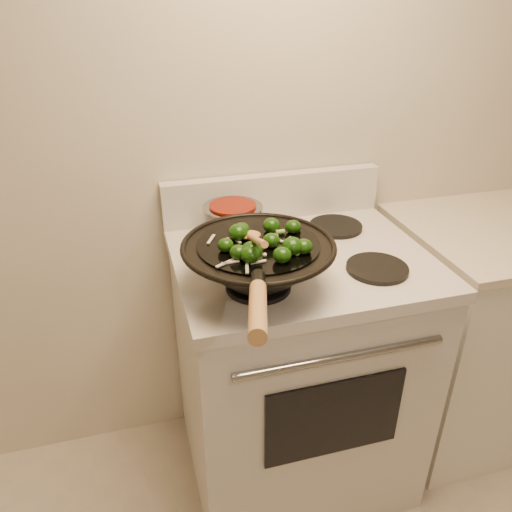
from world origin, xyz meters
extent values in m
plane|color=beige|center=(0.00, 1.50, 1.30)|extent=(3.50, 0.00, 3.50)
cube|color=silver|center=(-0.22, 1.17, 0.44)|extent=(0.76, 0.64, 0.88)
cube|color=silver|center=(-0.22, 1.17, 0.90)|extent=(0.78, 0.66, 0.04)
cube|color=silver|center=(-0.22, 1.47, 1.00)|extent=(0.78, 0.05, 0.16)
cylinder|color=gray|center=(-0.22, 0.84, 0.78)|extent=(0.60, 0.02, 0.02)
cube|color=black|center=(-0.22, 0.84, 0.55)|extent=(0.42, 0.01, 0.28)
cylinder|color=black|center=(-0.40, 1.02, 0.93)|extent=(0.18, 0.18, 0.01)
cylinder|color=black|center=(-0.04, 1.02, 0.93)|extent=(0.18, 0.18, 0.01)
cylinder|color=black|center=(-0.40, 1.32, 0.93)|extent=(0.18, 0.18, 0.01)
cylinder|color=black|center=(-0.04, 1.32, 0.93)|extent=(0.18, 0.18, 0.01)
cube|color=white|center=(0.64, 1.20, 0.44)|extent=(0.83, 0.60, 0.88)
torus|color=black|center=(-0.40, 1.02, 1.05)|extent=(0.41, 0.41, 0.01)
cylinder|color=black|center=(-0.40, 1.02, 1.05)|extent=(0.32, 0.32, 0.01)
cylinder|color=black|center=(-0.46, 0.80, 1.08)|extent=(0.05, 0.07, 0.04)
cylinder|color=#AC7944|center=(-0.50, 0.67, 1.10)|extent=(0.09, 0.22, 0.06)
ellipsoid|color=#113408|center=(-0.29, 1.06, 1.07)|extent=(0.04, 0.04, 0.04)
cylinder|color=#4A8530|center=(-0.27, 1.06, 1.06)|extent=(0.02, 0.02, 0.02)
ellipsoid|color=#113408|center=(-0.44, 1.06, 1.08)|extent=(0.05, 0.05, 0.04)
ellipsoid|color=#113408|center=(-0.43, 1.08, 1.07)|extent=(0.04, 0.04, 0.04)
ellipsoid|color=#113408|center=(-0.33, 0.94, 1.08)|extent=(0.05, 0.05, 0.05)
cylinder|color=#4A8530|center=(-0.31, 0.94, 1.06)|extent=(0.02, 0.01, 0.01)
ellipsoid|color=#113408|center=(-0.44, 0.93, 1.08)|extent=(0.05, 0.05, 0.04)
ellipsoid|color=#113408|center=(-0.49, 1.00, 1.07)|extent=(0.04, 0.04, 0.04)
ellipsoid|color=#113408|center=(-0.30, 0.94, 1.08)|extent=(0.05, 0.05, 0.04)
cylinder|color=#4A8530|center=(-0.29, 0.94, 1.06)|extent=(0.02, 0.02, 0.02)
ellipsoid|color=#113408|center=(-0.34, 1.08, 1.08)|extent=(0.05, 0.05, 0.04)
ellipsoid|color=#113408|center=(-0.43, 0.95, 1.08)|extent=(0.05, 0.05, 0.05)
ellipsoid|color=#113408|center=(-0.47, 0.95, 1.07)|extent=(0.04, 0.04, 0.04)
cylinder|color=#4A8530|center=(-0.45, 0.95, 1.06)|extent=(0.02, 0.02, 0.02)
ellipsoid|color=#113408|center=(-0.37, 0.91, 1.08)|extent=(0.05, 0.05, 0.04)
ellipsoid|color=#113408|center=(-0.37, 0.99, 1.08)|extent=(0.04, 0.04, 0.04)
ellipsoid|color=#113408|center=(-0.44, 1.07, 1.07)|extent=(0.04, 0.04, 0.03)
cylinder|color=#4A8530|center=(-0.43, 1.07, 1.06)|extent=(0.02, 0.01, 0.02)
cube|color=beige|center=(-0.34, 0.96, 1.06)|extent=(0.04, 0.02, 0.00)
cube|color=beige|center=(-0.45, 1.05, 1.06)|extent=(0.02, 0.05, 0.00)
cube|color=beige|center=(-0.47, 1.03, 1.06)|extent=(0.02, 0.06, 0.00)
cube|color=beige|center=(-0.43, 0.92, 1.06)|extent=(0.04, 0.01, 0.00)
cube|color=beige|center=(-0.49, 0.93, 1.06)|extent=(0.05, 0.01, 0.00)
cube|color=beige|center=(-0.34, 1.01, 1.06)|extent=(0.04, 0.03, 0.00)
cube|color=beige|center=(-0.51, 1.07, 1.06)|extent=(0.03, 0.05, 0.00)
cube|color=beige|center=(-0.50, 0.93, 1.06)|extent=(0.05, 0.03, 0.00)
cube|color=beige|center=(-0.34, 1.04, 1.06)|extent=(0.01, 0.05, 0.00)
cube|color=beige|center=(-0.46, 0.90, 1.06)|extent=(0.02, 0.05, 0.00)
cylinder|color=#659F33|center=(-0.31, 1.00, 1.07)|extent=(0.03, 0.03, 0.01)
cylinder|color=#659F33|center=(-0.36, 0.91, 1.07)|extent=(0.03, 0.03, 0.02)
cylinder|color=#659F33|center=(-0.33, 1.06, 1.07)|extent=(0.03, 0.03, 0.02)
cylinder|color=#659F33|center=(-0.40, 1.05, 1.07)|extent=(0.03, 0.02, 0.01)
cylinder|color=#659F33|center=(-0.32, 0.94, 1.07)|extent=(0.03, 0.03, 0.02)
sphere|color=#F3E7AB|center=(-0.35, 1.10, 1.06)|extent=(0.01, 0.01, 0.01)
sphere|color=#F3E7AB|center=(-0.47, 1.06, 1.06)|extent=(0.01, 0.01, 0.01)
sphere|color=#F3E7AB|center=(-0.40, 0.95, 1.06)|extent=(0.01, 0.01, 0.01)
sphere|color=#F3E7AB|center=(-0.34, 1.10, 1.06)|extent=(0.01, 0.01, 0.01)
sphere|color=#F3E7AB|center=(-0.34, 0.95, 1.06)|extent=(0.01, 0.01, 0.01)
ellipsoid|color=#AC7944|center=(-0.41, 1.06, 1.07)|extent=(0.07, 0.06, 0.02)
cylinder|color=#AC7944|center=(-0.43, 0.93, 1.12)|extent=(0.05, 0.25, 0.11)
cylinder|color=gray|center=(-0.40, 1.32, 0.99)|extent=(0.19, 0.19, 0.11)
cylinder|color=#671004|center=(-0.40, 1.32, 1.04)|extent=(0.15, 0.15, 0.01)
cylinder|color=black|center=(-0.35, 1.17, 1.04)|extent=(0.05, 0.12, 0.02)
camera|label=1|loc=(-0.71, -0.10, 1.65)|focal=35.00mm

